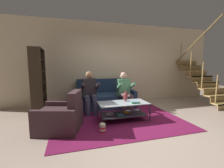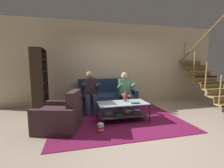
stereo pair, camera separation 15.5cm
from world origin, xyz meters
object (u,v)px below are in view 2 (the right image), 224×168
(person_seated_right, at_px, (125,90))
(vase, at_px, (125,97))
(book_stack, at_px, (134,102))
(armchair, at_px, (60,117))
(person_seated_left, at_px, (90,90))
(bookshelf, at_px, (39,87))
(coffee_table, at_px, (122,109))
(popcorn_tub, at_px, (101,127))
(couch, at_px, (105,98))

(person_seated_right, height_order, vase, person_seated_right)
(book_stack, bearing_deg, armchair, -178.74)
(person_seated_left, bearing_deg, bookshelf, 171.87)
(person_seated_left, distance_m, vase, 1.09)
(person_seated_right, height_order, bookshelf, bookshelf)
(book_stack, height_order, bookshelf, bookshelf)
(coffee_table, bearing_deg, armchair, -173.14)
(bookshelf, distance_m, popcorn_tub, 2.23)
(person_seated_right, xyz_separation_m, book_stack, (-0.08, -0.95, -0.16))
(vase, bearing_deg, popcorn_tub, -139.98)
(person_seated_right, distance_m, coffee_table, 0.95)
(vase, bearing_deg, coffee_table, -137.06)
(coffee_table, distance_m, popcorn_tub, 0.84)
(popcorn_tub, bearing_deg, couch, 76.72)
(person_seated_left, xyz_separation_m, book_stack, (0.98, -0.95, -0.18))
(person_seated_left, relative_size, popcorn_tub, 6.17)
(bookshelf, bearing_deg, person_seated_right, -4.74)
(coffee_table, distance_m, vase, 0.32)
(person_seated_right, xyz_separation_m, armchair, (-1.81, -0.99, -0.36))
(couch, relative_size, bookshelf, 1.08)
(coffee_table, height_order, book_stack, book_stack)
(bookshelf, bearing_deg, vase, -22.09)
(book_stack, distance_m, armchair, 1.74)
(book_stack, relative_size, popcorn_tub, 1.13)
(person_seated_right, bearing_deg, vase, -108.47)
(vase, distance_m, book_stack, 0.31)
(person_seated_right, relative_size, book_stack, 5.27)
(couch, xyz_separation_m, bookshelf, (-1.93, -0.38, 0.48))
(coffee_table, bearing_deg, person_seated_right, 66.47)
(couch, relative_size, popcorn_tub, 10.07)
(bookshelf, bearing_deg, book_stack, -25.86)
(person_seated_right, height_order, popcorn_tub, person_seated_right)
(person_seated_left, relative_size, bookshelf, 0.66)
(person_seated_right, distance_m, vase, 0.74)
(couch, bearing_deg, book_stack, -73.78)
(couch, xyz_separation_m, armchair, (-1.28, -1.57, -0.01))
(person_seated_left, height_order, popcorn_tub, person_seated_left)
(bookshelf, relative_size, popcorn_tub, 9.33)
(couch, distance_m, coffee_table, 1.41)
(vase, height_order, popcorn_tub, vase)
(bookshelf, bearing_deg, armchair, -61.21)
(couch, distance_m, person_seated_left, 0.87)
(armchair, relative_size, popcorn_tub, 5.36)
(person_seated_left, relative_size, book_stack, 5.45)
(vase, distance_m, bookshelf, 2.41)
(couch, height_order, popcorn_tub, couch)
(vase, bearing_deg, couch, 102.99)
(couch, distance_m, book_stack, 1.61)
(book_stack, xyz_separation_m, popcorn_tub, (-0.90, -0.38, -0.39))
(couch, relative_size, person_seated_right, 1.69)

